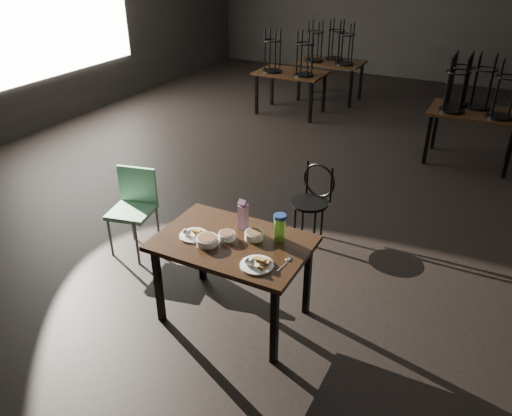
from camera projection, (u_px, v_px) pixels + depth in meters
The scene contains 14 objects.
main_table at pixel (233, 249), 3.93m from camera, with size 1.20×0.80×0.75m.
plate_left at pixel (193, 234), 3.95m from camera, with size 0.23×0.23×0.07m.
plate_right at pixel (256, 263), 3.59m from camera, with size 0.25×0.25×0.08m.
bowl_near at pixel (227, 236), 3.91m from camera, with size 0.13×0.13×0.05m.
bowl_far at pixel (254, 235), 3.91m from camera, with size 0.15×0.15×0.06m.
bowl_big at pixel (207, 240), 3.84m from camera, with size 0.17×0.17×0.06m.
juice_carton at pixel (243, 215), 4.01m from camera, with size 0.07×0.07×0.26m.
water_bottle at pixel (280, 227), 3.86m from camera, with size 0.13×0.13×0.22m.
spoon at pixel (287, 260), 3.66m from camera, with size 0.05×0.21×0.01m.
bentwood_chair at pixel (313, 196), 5.14m from camera, with size 0.41×0.40×0.81m.
school_chair at pixel (134, 203), 4.93m from camera, with size 0.48×0.48×0.86m.
bg_table_left at pixel (290, 72), 8.72m from camera, with size 1.20×0.80×1.48m.
bg_table_right at pixel (475, 107), 6.77m from camera, with size 1.20×0.80×1.48m.
bg_table_far at pixel (331, 60), 9.48m from camera, with size 1.20×0.80×1.48m.
Camera 1 is at (1.81, -5.71, 2.84)m, focal length 35.00 mm.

